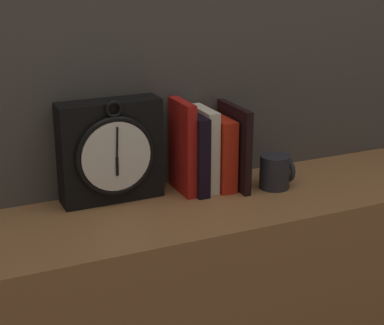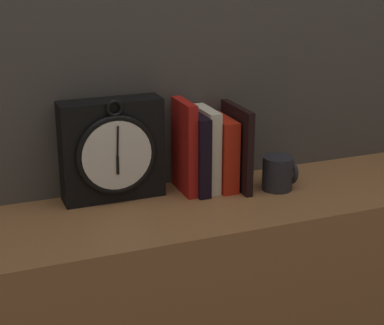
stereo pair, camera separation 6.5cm
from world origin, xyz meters
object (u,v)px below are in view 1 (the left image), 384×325
at_px(book_slot2_cream, 204,149).
at_px(book_slot4_black, 234,146).
at_px(book_slot0_red, 182,147).
at_px(book_slot3_red, 219,152).
at_px(book_slot1_black, 194,153).
at_px(clock, 111,152).
at_px(mug, 276,172).

height_order(book_slot2_cream, book_slot4_black, book_slot4_black).
height_order(book_slot0_red, book_slot4_black, book_slot0_red).
xyz_separation_m(book_slot2_cream, book_slot3_red, (0.04, -0.00, -0.01)).
relative_size(book_slot1_black, book_slot3_red, 1.09).
distance_m(book_slot0_red, book_slot1_black, 0.03).
bearing_deg(book_slot2_cream, clock, 175.40).
bearing_deg(book_slot4_black, book_slot0_red, 171.43).
xyz_separation_m(clock, book_slot2_cream, (0.22, -0.02, -0.02)).
xyz_separation_m(clock, mug, (0.38, -0.09, -0.07)).
xyz_separation_m(clock, book_slot3_red, (0.26, -0.02, -0.03)).
bearing_deg(book_slot4_black, mug, -30.57).
height_order(book_slot0_red, book_slot3_red, book_slot0_red).
distance_m(book_slot1_black, mug, 0.20).
bearing_deg(book_slot4_black, book_slot1_black, 172.85).
bearing_deg(clock, book_slot3_red, -4.96).
bearing_deg(book_slot3_red, clock, 175.04).
bearing_deg(clock, book_slot2_cream, -4.60).
relative_size(book_slot1_black, book_slot2_cream, 0.96).
xyz_separation_m(book_slot2_cream, book_slot4_black, (0.07, -0.02, 0.00)).
xyz_separation_m(clock, book_slot1_black, (0.19, -0.02, -0.02)).
height_order(book_slot2_cream, book_slot3_red, book_slot2_cream).
bearing_deg(clock, book_slot4_black, -6.97).
bearing_deg(clock, mug, -12.97).
bearing_deg(mug, clock, 167.03).
bearing_deg(book_slot1_black, book_slot3_red, 0.71).
height_order(book_slot0_red, mug, book_slot0_red).
relative_size(book_slot2_cream, book_slot3_red, 1.14).
relative_size(book_slot0_red, book_slot2_cream, 1.12).
relative_size(book_slot2_cream, book_slot4_black, 0.98).
relative_size(book_slot1_black, book_slot4_black, 0.94).
bearing_deg(book_slot4_black, book_slot3_red, 158.29).
height_order(book_slot4_black, mug, book_slot4_black).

